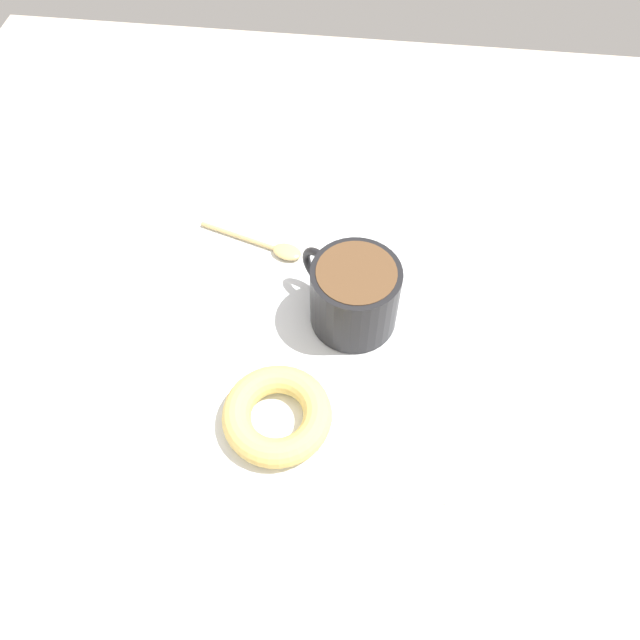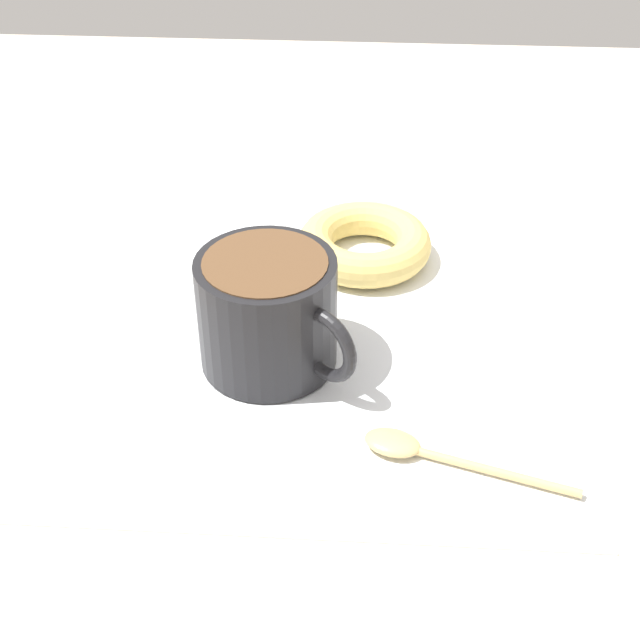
% 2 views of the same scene
% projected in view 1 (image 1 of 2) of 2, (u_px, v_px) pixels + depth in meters
% --- Properties ---
extents(ground_plane, '(1.20, 1.20, 0.02)m').
position_uv_depth(ground_plane, '(324.00, 360.00, 0.68)').
color(ground_plane, beige).
extents(napkin, '(0.36, 0.36, 0.00)m').
position_uv_depth(napkin, '(320.00, 331.00, 0.69)').
color(napkin, white).
rests_on(napkin, ground_plane).
extents(coffee_cup, '(0.10, 0.11, 0.08)m').
position_uv_depth(coffee_cup, '(354.00, 294.00, 0.66)').
color(coffee_cup, black).
rests_on(coffee_cup, napkin).
extents(donut, '(0.11, 0.11, 0.03)m').
position_uv_depth(donut, '(277.00, 415.00, 0.61)').
color(donut, '#E5C66B').
rests_on(donut, napkin).
extents(spoon, '(0.05, 0.13, 0.01)m').
position_uv_depth(spoon, '(273.00, 247.00, 0.75)').
color(spoon, '#D8B772').
rests_on(spoon, napkin).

